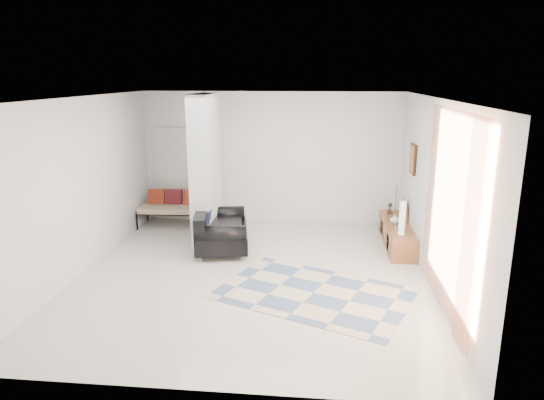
# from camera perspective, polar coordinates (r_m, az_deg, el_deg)

# --- Properties ---
(floor) EXTENTS (6.00, 6.00, 0.00)m
(floor) POSITION_cam_1_polar(r_m,az_deg,el_deg) (7.92, -2.32, -8.76)
(floor) COLOR silver
(floor) RESTS_ON ground
(ceiling) EXTENTS (6.00, 6.00, 0.00)m
(ceiling) POSITION_cam_1_polar(r_m,az_deg,el_deg) (7.28, -2.55, 11.93)
(ceiling) COLOR white
(ceiling) RESTS_ON wall_back
(wall_back) EXTENTS (6.00, 0.00, 6.00)m
(wall_back) POSITION_cam_1_polar(r_m,az_deg,el_deg) (10.40, -0.09, 4.94)
(wall_back) COLOR white
(wall_back) RESTS_ON ground
(wall_front) EXTENTS (6.00, 0.00, 6.00)m
(wall_front) POSITION_cam_1_polar(r_m,az_deg,el_deg) (4.66, -7.67, -7.35)
(wall_front) COLOR white
(wall_front) RESTS_ON ground
(wall_left) EXTENTS (0.00, 6.00, 6.00)m
(wall_left) POSITION_cam_1_polar(r_m,az_deg,el_deg) (8.32, -21.54, 1.50)
(wall_left) COLOR white
(wall_left) RESTS_ON ground
(wall_right) EXTENTS (0.00, 6.00, 6.00)m
(wall_right) POSITION_cam_1_polar(r_m,az_deg,el_deg) (7.60, 18.57, 0.61)
(wall_right) COLOR white
(wall_right) RESTS_ON ground
(partition_column) EXTENTS (0.35, 1.20, 2.80)m
(partition_column) POSITION_cam_1_polar(r_m,az_deg,el_deg) (9.22, -7.81, 3.57)
(partition_column) COLOR silver
(partition_column) RESTS_ON floor
(hallway_door) EXTENTS (0.85, 0.06, 2.04)m
(hallway_door) POSITION_cam_1_polar(r_m,az_deg,el_deg) (10.84, -11.24, 3.01)
(hallway_door) COLOR silver
(hallway_door) RESTS_ON floor
(curtain) EXTENTS (0.00, 2.55, 2.55)m
(curtain) POSITION_cam_1_polar(r_m,az_deg,el_deg) (6.48, 20.07, -1.37)
(curtain) COLOR #D66638
(curtain) RESTS_ON wall_right
(wall_art) EXTENTS (0.04, 0.45, 0.55)m
(wall_art) POSITION_cam_1_polar(r_m,az_deg,el_deg) (9.18, 16.25, 4.66)
(wall_art) COLOR #371D0F
(wall_art) RESTS_ON wall_right
(media_console) EXTENTS (0.45, 2.00, 0.80)m
(media_console) POSITION_cam_1_polar(r_m,az_deg,el_deg) (9.48, 14.45, -3.92)
(media_console) COLOR brown
(media_console) RESTS_ON floor
(loveseat) EXTENTS (1.18, 1.70, 0.76)m
(loveseat) POSITION_cam_1_polar(r_m,az_deg,el_deg) (9.02, -6.34, -3.47)
(loveseat) COLOR silver
(loveseat) RESTS_ON floor
(daybed) EXTENTS (1.70, 0.76, 0.77)m
(daybed) POSITION_cam_1_polar(r_m,az_deg,el_deg) (10.48, -10.93, -0.75)
(daybed) COLOR black
(daybed) RESTS_ON floor
(area_rug) EXTENTS (3.18, 2.71, 0.01)m
(area_rug) POSITION_cam_1_polar(r_m,az_deg,el_deg) (7.30, 4.92, -10.85)
(area_rug) COLOR #C4B596
(area_rug) RESTS_ON floor
(cylinder_lamp) EXTENTS (0.11, 0.11, 0.60)m
(cylinder_lamp) POSITION_cam_1_polar(r_m,az_deg,el_deg) (8.78, 15.07, -2.05)
(cylinder_lamp) COLOR white
(cylinder_lamp) RESTS_ON media_console
(bronze_figurine) EXTENTS (0.13, 0.13, 0.23)m
(bronze_figurine) POSITION_cam_1_polar(r_m,az_deg,el_deg) (10.06, 13.70, -0.98)
(bronze_figurine) COLOR #311E16
(bronze_figurine) RESTS_ON media_console
(vase) EXTENTS (0.20, 0.20, 0.18)m
(vase) POSITION_cam_1_polar(r_m,az_deg,el_deg) (9.43, 14.23, -2.19)
(vase) COLOR white
(vase) RESTS_ON media_console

